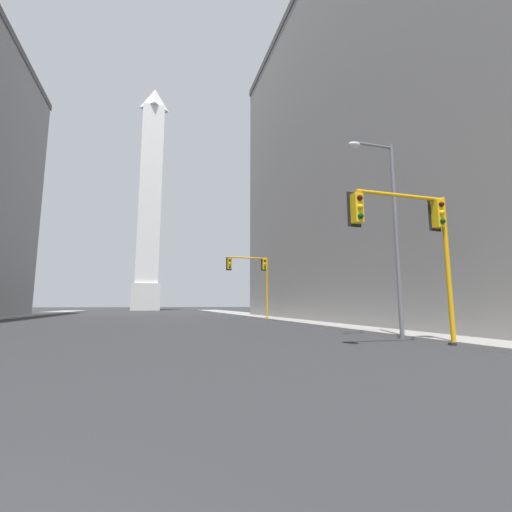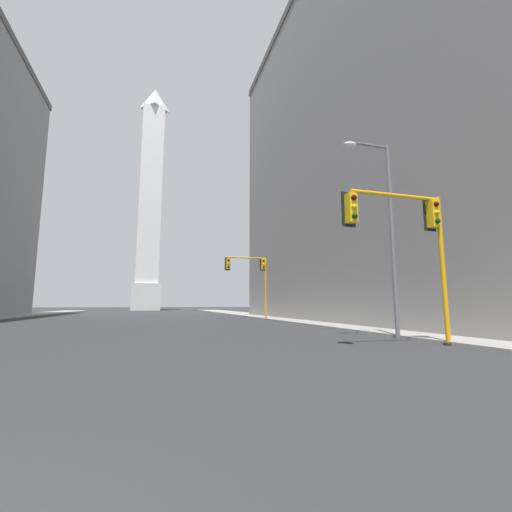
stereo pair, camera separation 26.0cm
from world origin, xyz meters
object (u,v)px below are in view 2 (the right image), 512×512
object	(u,v)px
street_lamp	(385,218)
obelisk	(151,201)
traffic_light_near_right	(410,229)
traffic_light_mid_right	(253,272)

from	to	relation	value
street_lamp	obelisk	bearing A→B (deg)	98.84
obelisk	traffic_light_near_right	size ratio (longest dim) A/B	10.60
traffic_light_mid_right	street_lamp	xyz separation A→B (m)	(0.72, -20.33, 0.71)
traffic_light_mid_right	street_lamp	size ratio (longest dim) A/B	0.69
obelisk	street_lamp	world-z (taller)	obelisk
obelisk	traffic_light_mid_right	distance (m)	65.24
traffic_light_near_right	street_lamp	xyz separation A→B (m)	(0.96, 2.66, 1.15)
traffic_light_mid_right	traffic_light_near_right	world-z (taller)	traffic_light_mid_right
obelisk	street_lamp	distance (m)	84.07
traffic_light_near_right	street_lamp	bearing A→B (deg)	70.18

